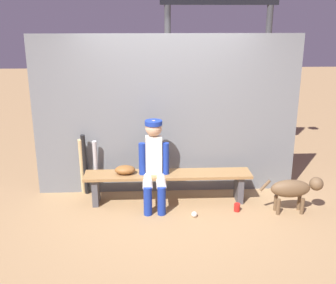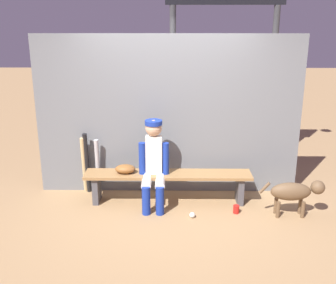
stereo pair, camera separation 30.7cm
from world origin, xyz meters
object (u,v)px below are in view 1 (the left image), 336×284
bat_aluminum_silver (96,168)px  bat_aluminum_black (85,165)px  player_seated (154,162)px  baseball (194,214)px  baseball_glove (125,170)px  scoreboard (223,9)px  dugout_bench (168,180)px  cup_on_ground (237,207)px  cup_on_bench (153,169)px  dog (295,189)px  bat_wood_natural (82,167)px

bat_aluminum_silver → bat_aluminum_black: (-0.15, -0.00, 0.05)m
player_seated → baseball: player_seated is taller
player_seated → baseball_glove: size_ratio=4.22×
player_seated → scoreboard: 2.72m
dugout_bench → scoreboard: (0.93, 1.40, 2.27)m
bat_aluminum_silver → player_seated: bearing=-25.6°
cup_on_ground → player_seated: bearing=167.9°
scoreboard → dugout_bench: bearing=-123.5°
cup_on_ground → scoreboard: size_ratio=0.03×
baseball → cup_on_bench: size_ratio=0.67×
cup_on_ground → dog: size_ratio=0.13×
bat_aluminum_black → cup_on_bench: size_ratio=8.35×
player_seated → cup_on_ground: bearing=-12.1°
baseball → cup_on_ground: 0.60m
bat_aluminum_silver → cup_on_ground: (1.93, -0.63, -0.36)m
dugout_bench → bat_wood_natural: 1.26m
bat_aluminum_silver → cup_on_ground: 2.06m
player_seated → bat_aluminum_silver: 0.95m
scoreboard → bat_wood_natural: bearing=-153.0°
baseball → cup_on_bench: cup_on_bench is taller
cup_on_bench → scoreboard: scoreboard is taller
cup_on_bench → bat_aluminum_silver: bearing=162.1°
dugout_bench → bat_aluminum_silver: size_ratio=2.79×
bat_aluminum_black → bat_wood_natural: bearing=162.5°
player_seated → cup_on_ground: size_ratio=10.74×
player_seated → bat_aluminum_black: size_ratio=1.29×
bat_aluminum_silver → bat_wood_natural: (-0.20, 0.01, 0.01)m
player_seated → cup_on_bench: size_ratio=10.74×
dugout_bench → cup_on_bench: cup_on_bench is taller
player_seated → dog: bearing=-9.0°
bat_aluminum_silver → scoreboard: 3.13m
player_seated → baseball_glove: player_seated is taller
bat_wood_natural → scoreboard: 3.25m
dugout_bench → bat_wood_natural: size_ratio=2.68×
bat_aluminum_silver → baseball_glove: bearing=-34.1°
dugout_bench → baseball_glove: size_ratio=8.20×
dugout_bench → dog: 1.69m
player_seated → dog: 1.88m
player_seated → bat_aluminum_black: bearing=158.0°
cup_on_ground → bat_wood_natural: bearing=163.1°
bat_wood_natural → scoreboard: scoreboard is taller
player_seated → bat_aluminum_silver: bearing=154.4°
baseball_glove → cup_on_ground: size_ratio=2.55×
dugout_bench → bat_wood_natural: bearing=165.9°
baseball_glove → cup_on_ground: (1.49, -0.34, -0.43)m
player_seated → bat_aluminum_silver: player_seated is taller
bat_aluminum_silver → dog: (2.67, -0.69, -0.08)m
cup_on_bench → bat_wood_natural: bearing=164.8°
bat_wood_natural → dog: size_ratio=1.01×
bat_aluminum_black → scoreboard: 3.20m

